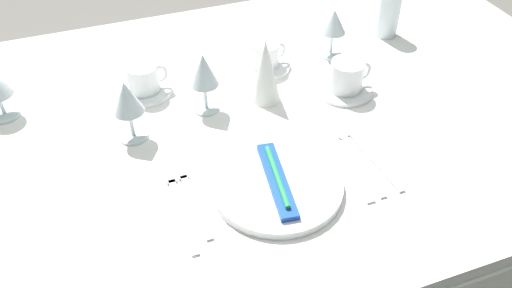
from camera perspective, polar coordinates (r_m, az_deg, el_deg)
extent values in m
cube|color=white|center=(1.27, -0.43, 2.76)|extent=(1.80, 1.10, 0.04)
cube|color=white|center=(1.77, -6.58, 10.40)|extent=(1.80, 0.01, 0.18)
cylinder|color=brown|center=(2.13, 16.06, 6.49)|extent=(0.07, 0.07, 0.70)
cylinder|color=white|center=(1.07, 2.23, -4.43)|extent=(0.27, 0.27, 0.02)
cube|color=blue|center=(1.05, 2.25, -3.86)|extent=(0.06, 0.21, 0.01)
cylinder|color=green|center=(1.05, 2.27, -3.44)|extent=(0.03, 0.17, 0.01)
cube|color=beige|center=(1.04, -6.46, -6.64)|extent=(0.02, 0.18, 0.00)
cube|color=beige|center=(1.11, -7.99, -3.04)|extent=(0.02, 0.04, 0.00)
cube|color=beige|center=(1.03, -7.85, -7.59)|extent=(0.02, 0.20, 0.00)
cube|color=beige|center=(1.10, -9.18, -3.47)|extent=(0.02, 0.04, 0.00)
cube|color=beige|center=(1.12, 10.14, -2.87)|extent=(0.03, 0.19, 0.00)
cube|color=beige|center=(1.19, 7.96, 0.47)|extent=(0.02, 0.06, 0.00)
cube|color=beige|center=(1.14, 11.38, -2.30)|extent=(0.02, 0.19, 0.00)
ellipsoid|color=beige|center=(1.21, 9.19, 1.05)|extent=(0.03, 0.04, 0.01)
cube|color=beige|center=(1.15, 12.68, -1.79)|extent=(0.03, 0.20, 0.00)
ellipsoid|color=beige|center=(1.22, 9.88, 1.43)|extent=(0.03, 0.04, 0.01)
cylinder|color=white|center=(1.34, 9.46, 5.76)|extent=(0.14, 0.14, 0.01)
cylinder|color=white|center=(1.32, 9.66, 7.27)|extent=(0.08, 0.08, 0.07)
torus|color=white|center=(1.33, 11.24, 7.70)|extent=(0.05, 0.01, 0.05)
cylinder|color=white|center=(1.41, 0.91, 8.36)|extent=(0.13, 0.13, 0.01)
cylinder|color=white|center=(1.39, 0.93, 9.61)|extent=(0.08, 0.08, 0.06)
torus|color=white|center=(1.40, 2.39, 9.99)|extent=(0.04, 0.01, 0.04)
cylinder|color=white|center=(1.35, -11.79, 5.55)|extent=(0.13, 0.13, 0.01)
cylinder|color=white|center=(1.32, -12.02, 6.94)|extent=(0.08, 0.08, 0.07)
torus|color=white|center=(1.33, -10.40, 7.42)|extent=(0.05, 0.01, 0.05)
cylinder|color=silver|center=(1.48, 7.96, 9.60)|extent=(0.06, 0.06, 0.01)
cylinder|color=silver|center=(1.47, 8.09, 10.74)|extent=(0.01, 0.01, 0.06)
cone|color=silver|center=(1.43, 8.33, 12.93)|extent=(0.07, 0.07, 0.06)
cylinder|color=silver|center=(1.22, -12.96, 0.86)|extent=(0.07, 0.07, 0.01)
cylinder|color=silver|center=(1.19, -13.22, 2.19)|extent=(0.01, 0.01, 0.07)
cone|color=silver|center=(1.15, -13.75, 4.92)|extent=(0.07, 0.07, 0.07)
cylinder|color=silver|center=(1.27, -5.34, 3.85)|extent=(0.06, 0.06, 0.01)
cylinder|color=silver|center=(1.25, -5.44, 5.16)|extent=(0.01, 0.01, 0.07)
cone|color=silver|center=(1.21, -5.66, 7.94)|extent=(0.07, 0.07, 0.08)
cylinder|color=silver|center=(1.38, -25.31, 2.87)|extent=(0.07, 0.07, 0.01)
cylinder|color=silver|center=(1.36, -25.68, 3.89)|extent=(0.01, 0.01, 0.06)
cylinder|color=silver|center=(1.58, 14.04, 13.38)|extent=(0.06, 0.06, 0.13)
cylinder|color=#C68C1E|center=(1.59, 13.85, 12.38)|extent=(0.06, 0.06, 0.06)
cone|color=white|center=(1.26, 1.00, 7.87)|extent=(0.08, 0.08, 0.16)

